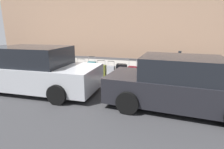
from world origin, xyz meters
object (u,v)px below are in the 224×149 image
at_px(parking_meter, 179,62).
at_px(parked_car_charcoal_0, 179,84).
at_px(suitcase_teal_6, 92,68).
at_px(bollard_post, 56,64).
at_px(suitcase_silver_4, 111,71).
at_px(fire_hydrant, 67,65).
at_px(suitcase_red_0, 155,74).
at_px(suitcase_maroon_2, 132,73).
at_px(suitcase_navy_1, 143,72).
at_px(suitcase_black_3, 122,71).
at_px(suitcase_olive_5, 101,70).
at_px(parked_car_silver_1, 35,71).
at_px(suitcase_red_7, 81,69).

bearing_deg(parking_meter, parked_car_charcoal_0, 87.95).
xyz_separation_m(suitcase_teal_6, bollard_post, (1.84, 0.21, 0.12)).
distance_m(suitcase_silver_4, fire_hydrant, 2.30).
xyz_separation_m(suitcase_teal_6, parked_car_charcoal_0, (-3.78, 2.30, 0.26)).
relative_size(suitcase_red_0, suitcase_maroon_2, 0.98).
height_order(suitcase_navy_1, suitcase_black_3, suitcase_navy_1).
distance_m(suitcase_black_3, suitcase_olive_5, 0.98).
height_order(suitcase_navy_1, fire_hydrant, suitcase_navy_1).
bearing_deg(parked_car_silver_1, suitcase_silver_4, -134.82).
xyz_separation_m(bollard_post, parked_car_silver_1, (-0.54, 2.09, 0.20)).
xyz_separation_m(suitcase_teal_6, suitcase_red_7, (0.50, 0.12, -0.06)).
bearing_deg(suitcase_navy_1, bollard_post, 2.12).
relative_size(suitcase_teal_6, parking_meter, 0.72).
bearing_deg(suitcase_red_7, suitcase_black_3, -176.69).
relative_size(suitcase_red_0, suitcase_olive_5, 1.14).
distance_m(suitcase_maroon_2, parked_car_charcoal_0, 2.89).
height_order(fire_hydrant, parked_car_charcoal_0, parked_car_charcoal_0).
xyz_separation_m(suitcase_red_0, bollard_post, (4.77, 0.15, 0.18)).
bearing_deg(bollard_post, suitcase_red_0, -178.14).
distance_m(suitcase_black_3, suitcase_silver_4, 0.50).
distance_m(suitcase_red_0, suitcase_silver_4, 1.97).
distance_m(suitcase_red_0, suitcase_red_7, 3.43).
relative_size(suitcase_black_3, suitcase_red_7, 0.83).
bearing_deg(suitcase_navy_1, suitcase_red_7, 1.44).
xyz_separation_m(parked_car_charcoal_0, parked_car_silver_1, (5.08, 0.00, 0.06)).
relative_size(suitcase_maroon_2, parking_meter, 0.69).
bearing_deg(fire_hydrant, suitcase_black_3, -179.01).
xyz_separation_m(suitcase_black_3, suitcase_silver_4, (0.50, 0.01, -0.05)).
bearing_deg(suitcase_navy_1, suitcase_maroon_2, 1.51).
relative_size(suitcase_red_0, suitcase_teal_6, 0.94).
bearing_deg(suitcase_olive_5, suitcase_maroon_2, 178.67).
height_order(bollard_post, parking_meter, parking_meter).
relative_size(suitcase_maroon_2, suitcase_silver_4, 1.19).
bearing_deg(parking_meter, suitcase_black_3, 4.79).
relative_size(suitcase_red_0, parking_meter, 0.68).
xyz_separation_m(suitcase_red_0, suitcase_navy_1, (0.48, -0.00, 0.08)).
distance_m(suitcase_navy_1, suitcase_silver_4, 1.49).
bearing_deg(suitcase_black_3, bollard_post, 3.43).
xyz_separation_m(suitcase_olive_5, suitcase_teal_6, (0.49, -0.03, 0.06)).
xyz_separation_m(suitcase_red_7, fire_hydrant, (0.83, -0.07, 0.14)).
relative_size(suitcase_black_3, parked_car_charcoal_0, 0.15).
bearing_deg(suitcase_silver_4, suitcase_red_7, 4.17).
xyz_separation_m(suitcase_red_0, suitcase_teal_6, (2.93, -0.05, 0.06)).
xyz_separation_m(suitcase_maroon_2, bollard_post, (3.81, 0.15, 0.17)).
height_order(suitcase_black_3, suitcase_red_7, suitcase_red_7).
bearing_deg(bollard_post, suitcase_maroon_2, -177.80).
relative_size(parking_meter, parked_car_charcoal_0, 0.30).
distance_m(parked_car_charcoal_0, parked_car_silver_1, 5.09).
bearing_deg(suitcase_maroon_2, suitcase_navy_1, -178.49).
xyz_separation_m(suitcase_black_3, parked_car_charcoal_0, (-2.32, 2.29, 0.28)).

